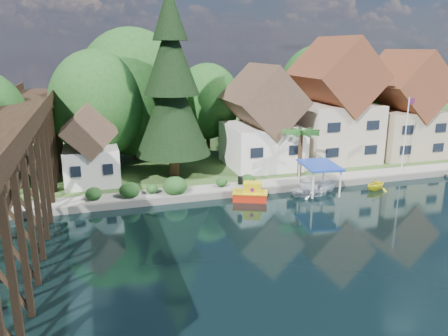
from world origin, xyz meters
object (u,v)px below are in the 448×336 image
Objects in this scene: palm_tree at (301,133)px; boat_canopy at (319,181)px; house_right at (402,111)px; trestle_bridge at (16,161)px; flagpole at (407,127)px; house_left at (262,124)px; house_center at (334,108)px; tugboat at (251,193)px; conifer at (172,88)px; boat_white_a at (313,190)px; shed at (91,149)px; boat_yellow at (376,183)px.

palm_tree is 5.45m from boat_canopy.
house_right reaches higher than palm_tree.
house_right reaches higher than trestle_bridge.
house_right is 1.59× the size of flagpole.
house_left is 10.41m from boat_canopy.
house_right reaches higher than house_left.
boat_canopy is (0.01, -3.95, -3.75)m from palm_tree.
house_right is 8.24m from flagpole.
house_center reaches higher than tugboat.
conifer is 13.42m from palm_tree.
tugboat reaches higher than boat_white_a.
flagpole is (31.31, -5.26, 1.46)m from shed.
house_right is at bearing -57.94° from boat_white_a.
tugboat reaches higher than boat_yellow.
house_left is at bearing -180.00° from house_right.
boat_white_a is at bearing -35.86° from conifer.
house_center reaches higher than house_right.
trestle_bridge is at bearing 95.55° from boat_white_a.
house_center is 1.12× the size of house_right.
boat_canopy is (19.96, -7.94, -2.60)m from shed.
boat_white_a is (1.41, -9.46, -4.72)m from house_left.
shed is 3.04× the size of boat_yellow.
trestle_bridge is 8.61× the size of palm_tree.
shed is 21.64m from boat_canopy.
house_center is 0.76× the size of conifer.
conifer reaches higher than house_center.
shed is at bearing -175.76° from house_center.
conifer is 3.80× the size of boat_canopy.
conifer is 3.58× the size of palm_tree.
conifer is at bearing 160.33° from palm_tree.
tugboat is at bearing -30.29° from shed.
palm_tree is 8.77m from tugboat.
tugboat is at bearing 4.80° from trestle_bridge.
palm_tree is at bearing 34.62° from boat_yellow.
trestle_bridge is 17.14× the size of boat_yellow.
house_left is at bearing 63.33° from tugboat.
trestle_bridge is 5.66× the size of flagpole.
house_left reaches higher than flagpole.
trestle_bridge is at bearing -175.20° from tugboat.
boat_canopy is (-7.04, -9.94, -5.19)m from house_center.
shed reaches higher than flagpole.
house_center is at bearing -34.94° from boat_white_a.
shed is at bearing 168.69° from palm_tree.
palm_tree is 1.48× the size of tugboat.
house_left is at bearing 6.94° from conifer.
tugboat is at bearing -150.15° from palm_tree.
flagpole is 13.14m from boat_white_a.
house_left reaches higher than boat_white_a.
tugboat is (18.33, 1.54, -4.69)m from trestle_bridge.
house_right is 19.16m from boat_canopy.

